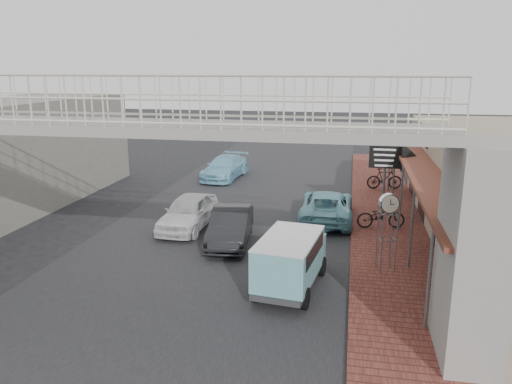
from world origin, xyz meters
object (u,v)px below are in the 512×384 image
at_px(motorcycle_near, 381,216).
at_px(street_clock, 389,207).
at_px(arrow_sign, 407,158).
at_px(motorcycle_far, 384,179).
at_px(white_hatchback, 188,212).
at_px(angkot_curb, 327,206).
at_px(dark_sedan, 231,226).
at_px(angkot_far, 225,167).
at_px(angkot_van, 291,255).

xyz_separation_m(motorcycle_near, street_clock, (-0.06, -4.46, 1.61)).
bearing_deg(arrow_sign, motorcycle_far, 96.07).
xyz_separation_m(white_hatchback, motorcycle_near, (7.79, 1.23, -0.09)).
bearing_deg(white_hatchback, arrow_sign, 16.29).
distance_m(angkot_curb, motorcycle_far, 6.62).
xyz_separation_m(white_hatchback, motorcycle_far, (8.30, 8.20, -0.04)).
relative_size(dark_sedan, motorcycle_near, 2.07).
bearing_deg(angkot_curb, white_hatchback, 20.51).
bearing_deg(motorcycle_near, dark_sedan, 103.40).
height_order(angkot_far, motorcycle_near, angkot_far).
height_order(dark_sedan, angkot_van, angkot_van).
xyz_separation_m(motorcycle_far, arrow_sign, (0.43, -5.99, 2.20)).
bearing_deg(white_hatchback, angkot_curb, 23.54).
relative_size(street_clock, arrow_sign, 0.75).
distance_m(dark_sedan, angkot_van, 4.55).
xyz_separation_m(dark_sedan, arrow_sign, (6.60, 3.58, 2.20)).
relative_size(angkot_curb, street_clock, 1.85).
relative_size(angkot_curb, angkot_far, 1.04).
bearing_deg(white_hatchback, angkot_van, -43.65).
bearing_deg(white_hatchback, motorcycle_near, 11.15).
relative_size(angkot_far, motorcycle_far, 2.44).
height_order(dark_sedan, street_clock, street_clock).
xyz_separation_m(angkot_curb, motorcycle_near, (2.24, -0.94, -0.04)).
relative_size(angkot_van, motorcycle_far, 1.95).
height_order(angkot_van, motorcycle_far, angkot_van).
height_order(dark_sedan, arrow_sign, arrow_sign).
relative_size(dark_sedan, arrow_sign, 1.18).
distance_m(white_hatchback, angkot_far, 9.58).
xyz_separation_m(angkot_curb, street_clock, (2.18, -5.40, 1.57)).
height_order(angkot_curb, motorcycle_near, angkot_curb).
relative_size(angkot_curb, motorcycle_far, 2.53).
relative_size(angkot_van, motorcycle_near, 1.87).
bearing_deg(motorcycle_far, white_hatchback, 125.74).
height_order(motorcycle_near, street_clock, street_clock).
relative_size(dark_sedan, motorcycle_far, 2.16).
bearing_deg(dark_sedan, angkot_curb, 39.64).
distance_m(angkot_van, arrow_sign, 8.36).
bearing_deg(motorcycle_near, arrow_sign, -55.70).
xyz_separation_m(motorcycle_near, motorcycle_far, (0.51, 6.96, 0.05)).
bearing_deg(motorcycle_near, motorcycle_far, -15.61).
xyz_separation_m(dark_sedan, angkot_van, (2.73, -3.61, 0.42)).
bearing_deg(white_hatchback, motorcycle_far, 46.79).
bearing_deg(street_clock, motorcycle_near, 72.23).
distance_m(angkot_far, motorcycle_near, 12.02).
relative_size(angkot_far, arrow_sign, 1.33).
relative_size(motorcycle_near, arrow_sign, 0.57).
bearing_deg(angkot_van, white_hatchback, 141.56).
distance_m(white_hatchback, angkot_van, 6.98).
relative_size(angkot_far, street_clock, 1.78).
bearing_deg(arrow_sign, white_hatchback, -163.91).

